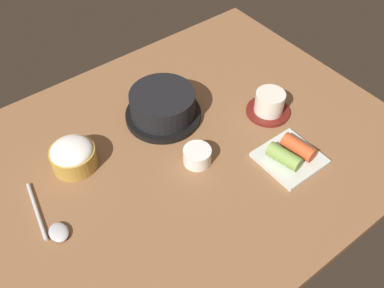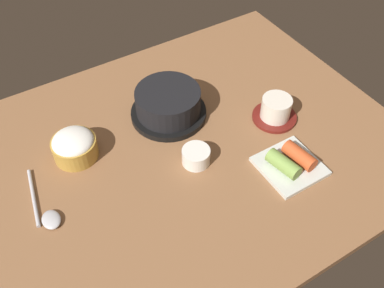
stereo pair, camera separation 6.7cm
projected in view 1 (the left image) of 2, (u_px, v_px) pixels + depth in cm
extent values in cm
cube|color=brown|center=(180.00, 155.00, 97.59)|extent=(100.00, 76.00, 2.00)
cylinder|color=black|center=(163.00, 115.00, 103.74)|extent=(18.06, 18.06, 1.50)
cylinder|color=black|center=(163.00, 103.00, 101.01)|extent=(15.33, 15.33, 5.85)
cylinder|color=#D15619|center=(162.00, 95.00, 99.07)|extent=(13.49, 13.49, 0.60)
cylinder|color=#B78C38|center=(74.00, 158.00, 92.68)|extent=(9.76, 9.76, 4.58)
ellipsoid|color=white|center=(72.00, 151.00, 90.98)|extent=(8.98, 8.98, 3.42)
cylinder|color=maroon|center=(268.00, 111.00, 105.07)|extent=(10.58, 10.58, 0.80)
cylinder|color=silver|center=(270.00, 102.00, 102.85)|extent=(7.02, 7.02, 5.19)
cylinder|color=#C6D18C|center=(271.00, 95.00, 101.14)|extent=(5.96, 5.96, 0.40)
cylinder|color=white|center=(197.00, 156.00, 93.64)|extent=(6.16, 6.16, 3.66)
cylinder|color=#386B2D|center=(197.00, 151.00, 92.51)|extent=(5.05, 5.05, 0.50)
cube|color=silver|center=(290.00, 158.00, 94.93)|extent=(12.51, 12.51, 1.00)
cylinder|color=#7A9E47|center=(284.00, 157.00, 92.47)|extent=(4.60, 7.98, 3.24)
cylinder|color=#C64C23|center=(298.00, 147.00, 94.25)|extent=(4.26, 7.89, 3.24)
cylinder|color=#B7B7BC|center=(37.00, 211.00, 85.88)|extent=(3.38, 14.62, 0.80)
ellipsoid|color=#B7B7BC|center=(59.00, 232.00, 82.32)|extent=(3.60, 4.68, 1.26)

